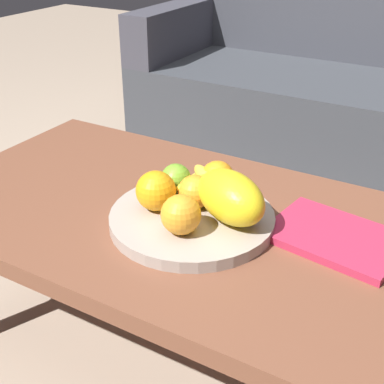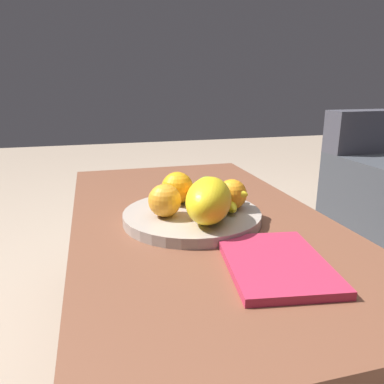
# 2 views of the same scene
# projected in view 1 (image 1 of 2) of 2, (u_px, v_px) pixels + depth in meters

# --- Properties ---
(ground_plane) EXTENTS (8.00, 8.00, 0.00)m
(ground_plane) POSITION_uv_depth(u_px,v_px,m) (183.00, 358.00, 1.33)
(ground_plane) COLOR tan
(coffee_table) EXTENTS (1.17, 0.63, 0.43)m
(coffee_table) POSITION_uv_depth(u_px,v_px,m) (182.00, 230.00, 1.15)
(coffee_table) COLOR brown
(coffee_table) RESTS_ON ground_plane
(couch) EXTENTS (1.70, 0.70, 0.90)m
(couch) POSITION_uv_depth(u_px,v_px,m) (343.00, 95.00, 2.22)
(couch) COLOR #36393E
(couch) RESTS_ON ground_plane
(fruit_bowl) EXTENTS (0.34, 0.34, 0.03)m
(fruit_bowl) POSITION_uv_depth(u_px,v_px,m) (192.00, 219.00, 1.08)
(fruit_bowl) COLOR #A4978C
(fruit_bowl) RESTS_ON coffee_table
(melon_large_front) EXTENTS (0.20, 0.17, 0.10)m
(melon_large_front) POSITION_uv_depth(u_px,v_px,m) (231.00, 197.00, 1.03)
(melon_large_front) COLOR yellow
(melon_large_front) RESTS_ON fruit_bowl
(orange_front) EXTENTS (0.08, 0.08, 0.08)m
(orange_front) POSITION_uv_depth(u_px,v_px,m) (156.00, 191.00, 1.08)
(orange_front) COLOR orange
(orange_front) RESTS_ON fruit_bowl
(orange_left) EXTENTS (0.08, 0.08, 0.08)m
(orange_left) POSITION_uv_depth(u_px,v_px,m) (217.00, 178.00, 1.14)
(orange_left) COLOR orange
(orange_left) RESTS_ON fruit_bowl
(orange_right) EXTENTS (0.08, 0.08, 0.08)m
(orange_right) POSITION_uv_depth(u_px,v_px,m) (181.00, 215.00, 1.00)
(orange_right) COLOR orange
(orange_right) RESTS_ON fruit_bowl
(orange_back) EXTENTS (0.07, 0.07, 0.07)m
(orange_back) POSITION_uv_depth(u_px,v_px,m) (196.00, 191.00, 1.09)
(orange_back) COLOR orange
(orange_back) RESTS_ON fruit_bowl
(apple_front) EXTENTS (0.07, 0.07, 0.07)m
(apple_front) POSITION_uv_depth(u_px,v_px,m) (176.00, 179.00, 1.14)
(apple_front) COLOR #6DA429
(apple_front) RESTS_ON fruit_bowl
(banana_bunch) EXTENTS (0.15, 0.17, 0.06)m
(banana_bunch) POSITION_uv_depth(u_px,v_px,m) (209.00, 186.00, 1.13)
(banana_bunch) COLOR yellow
(banana_bunch) RESTS_ON fruit_bowl
(magazine) EXTENTS (0.27, 0.21, 0.02)m
(magazine) POSITION_uv_depth(u_px,v_px,m) (335.00, 237.00, 1.03)
(magazine) COLOR #B32846
(magazine) RESTS_ON coffee_table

